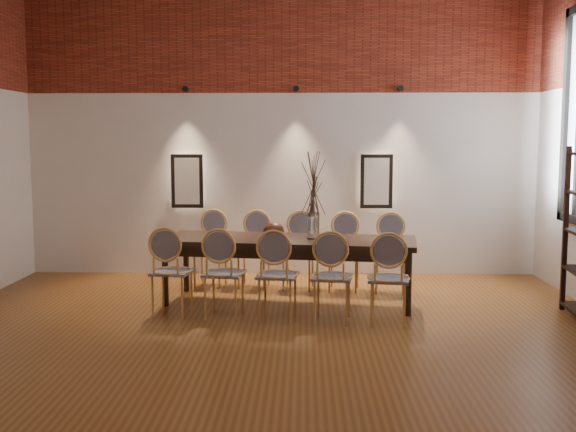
{
  "coord_description": "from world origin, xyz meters",
  "views": [
    {
      "loc": [
        0.31,
        -5.79,
        1.87
      ],
      "look_at": [
        0.14,
        1.4,
        1.05
      ],
      "focal_mm": 42.0,
      "sensor_mm": 36.0,
      "label": 1
    }
  ],
  "objects_px": {
    "vase": "(313,226)",
    "bowl": "(274,231)",
    "chair_near_c": "(277,275)",
    "chair_near_a": "(172,272)",
    "chair_near_e": "(388,279)",
    "chair_near_d": "(332,277)",
    "chair_far_a": "(210,249)",
    "chair_near_b": "(224,273)",
    "chair_far_d": "(344,253)",
    "dining_table": "(289,270)",
    "chair_far_b": "(254,251)",
    "book": "(276,237)",
    "chair_far_e": "(390,254)",
    "chair_far_c": "(298,252)"
  },
  "relations": [
    {
      "from": "chair_near_d",
      "to": "chair_far_d",
      "type": "bearing_deg",
      "value": 90.0
    },
    {
      "from": "dining_table",
      "to": "chair_far_e",
      "type": "height_order",
      "value": "chair_far_e"
    },
    {
      "from": "chair_near_a",
      "to": "chair_near_e",
      "type": "bearing_deg",
      "value": 0.0
    },
    {
      "from": "chair_far_e",
      "to": "book",
      "type": "height_order",
      "value": "chair_far_e"
    },
    {
      "from": "chair_near_c",
      "to": "bowl",
      "type": "xyz_separation_m",
      "value": [
        -0.07,
        0.71,
        0.37
      ]
    },
    {
      "from": "vase",
      "to": "chair_near_c",
      "type": "bearing_deg",
      "value": -118.68
    },
    {
      "from": "chair_near_c",
      "to": "chair_near_a",
      "type": "bearing_deg",
      "value": 180.0
    },
    {
      "from": "chair_near_d",
      "to": "bowl",
      "type": "relative_size",
      "value": 3.92
    },
    {
      "from": "chair_far_a",
      "to": "chair_far_e",
      "type": "relative_size",
      "value": 1.0
    },
    {
      "from": "dining_table",
      "to": "chair_far_d",
      "type": "height_order",
      "value": "chair_far_d"
    },
    {
      "from": "chair_near_c",
      "to": "chair_near_e",
      "type": "relative_size",
      "value": 1.0
    },
    {
      "from": "chair_far_d",
      "to": "chair_near_d",
      "type": "bearing_deg",
      "value": 90.0
    },
    {
      "from": "chair_near_a",
      "to": "chair_far_d",
      "type": "distance_m",
      "value": 2.26
    },
    {
      "from": "chair_near_b",
      "to": "chair_far_e",
      "type": "bearing_deg",
      "value": 40.78
    },
    {
      "from": "vase",
      "to": "bowl",
      "type": "distance_m",
      "value": 0.45
    },
    {
      "from": "chair_near_d",
      "to": "chair_far_a",
      "type": "bearing_deg",
      "value": 139.22
    },
    {
      "from": "dining_table",
      "to": "chair_far_e",
      "type": "xyz_separation_m",
      "value": [
        1.23,
        0.57,
        0.09
      ]
    },
    {
      "from": "dining_table",
      "to": "chair_near_c",
      "type": "distance_m",
      "value": 0.75
    },
    {
      "from": "chair_near_d",
      "to": "chair_far_a",
      "type": "xyz_separation_m",
      "value": [
        -1.49,
        1.7,
        0.0
      ]
    },
    {
      "from": "chair_near_e",
      "to": "book",
      "type": "distance_m",
      "value": 1.51
    },
    {
      "from": "dining_table",
      "to": "bowl",
      "type": "relative_size",
      "value": 11.9
    },
    {
      "from": "chair_far_b",
      "to": "book",
      "type": "bearing_deg",
      "value": 119.24
    },
    {
      "from": "chair_far_c",
      "to": "vase",
      "type": "relative_size",
      "value": 3.13
    },
    {
      "from": "chair_far_a",
      "to": "chair_far_b",
      "type": "height_order",
      "value": "same"
    },
    {
      "from": "chair_far_a",
      "to": "chair_far_d",
      "type": "distance_m",
      "value": 1.71
    },
    {
      "from": "chair_far_b",
      "to": "dining_table",
      "type": "bearing_deg",
      "value": 127.7
    },
    {
      "from": "chair_near_e",
      "to": "chair_far_d",
      "type": "distance_m",
      "value": 1.58
    },
    {
      "from": "chair_near_b",
      "to": "bowl",
      "type": "relative_size",
      "value": 3.92
    },
    {
      "from": "chair_near_e",
      "to": "chair_far_a",
      "type": "relative_size",
      "value": 1.0
    },
    {
      "from": "chair_far_b",
      "to": "chair_far_c",
      "type": "xyz_separation_m",
      "value": [
        0.57,
        -0.08,
        0.0
      ]
    },
    {
      "from": "chair_far_b",
      "to": "chair_far_c",
      "type": "relative_size",
      "value": 1.0
    },
    {
      "from": "chair_far_d",
      "to": "chair_far_e",
      "type": "bearing_deg",
      "value": 180.0
    },
    {
      "from": "chair_far_a",
      "to": "book",
      "type": "bearing_deg",
      "value": 142.81
    },
    {
      "from": "dining_table",
      "to": "chair_near_b",
      "type": "bearing_deg",
      "value": -127.7
    },
    {
      "from": "chair_near_b",
      "to": "bowl",
      "type": "xyz_separation_m",
      "value": [
        0.5,
        0.63,
        0.37
      ]
    },
    {
      "from": "chair_near_e",
      "to": "chair_far_e",
      "type": "height_order",
      "value": "same"
    },
    {
      "from": "chair_far_c",
      "to": "book",
      "type": "xyz_separation_m",
      "value": [
        -0.25,
        -0.73,
        0.3
      ]
    },
    {
      "from": "chair_near_d",
      "to": "book",
      "type": "bearing_deg",
      "value": 134.85
    },
    {
      "from": "chair_near_a",
      "to": "chair_far_e",
      "type": "bearing_deg",
      "value": 32.9
    },
    {
      "from": "chair_near_e",
      "to": "vase",
      "type": "distance_m",
      "value": 1.21
    },
    {
      "from": "chair_far_b",
      "to": "book",
      "type": "relative_size",
      "value": 3.62
    },
    {
      "from": "chair_near_e",
      "to": "chair_far_c",
      "type": "xyz_separation_m",
      "value": [
        -0.93,
        1.62,
        0.0
      ]
    },
    {
      "from": "chair_near_c",
      "to": "chair_far_b",
      "type": "distance_m",
      "value": 1.58
    },
    {
      "from": "vase",
      "to": "dining_table",
      "type": "bearing_deg",
      "value": 172.02
    },
    {
      "from": "chair_near_c",
      "to": "chair_far_a",
      "type": "relative_size",
      "value": 1.0
    },
    {
      "from": "dining_table",
      "to": "vase",
      "type": "distance_m",
      "value": 0.59
    },
    {
      "from": "chair_far_a",
      "to": "chair_far_d",
      "type": "xyz_separation_m",
      "value": [
        1.7,
        -0.24,
        0.0
      ]
    },
    {
      "from": "chair_near_a",
      "to": "vase",
      "type": "height_order",
      "value": "vase"
    },
    {
      "from": "chair_far_d",
      "to": "vase",
      "type": "distance_m",
      "value": 0.9
    },
    {
      "from": "chair_far_a",
      "to": "book",
      "type": "distance_m",
      "value": 1.28
    }
  ]
}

